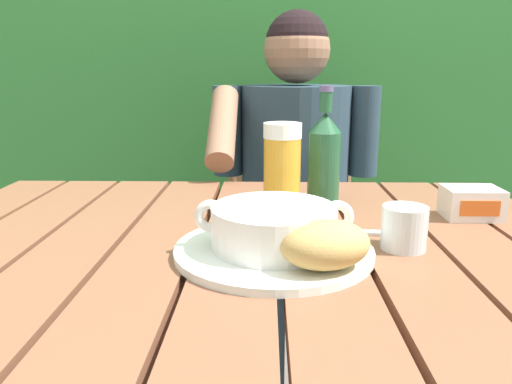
% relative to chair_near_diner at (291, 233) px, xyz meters
% --- Properties ---
extents(dining_table, '(1.14, 0.82, 0.76)m').
position_rel_chair_near_diner_xyz_m(dining_table, '(-0.13, -0.85, 0.18)').
color(dining_table, brown).
rests_on(dining_table, ground_plane).
extents(chair_near_diner, '(0.46, 0.48, 0.96)m').
position_rel_chair_near_diner_xyz_m(chair_near_diner, '(0.00, 0.00, 0.00)').
color(chair_near_diner, brown).
rests_on(chair_near_diner, ground_plane).
extents(person_eating, '(0.48, 0.47, 1.19)m').
position_rel_chair_near_diner_xyz_m(person_eating, '(-0.00, -0.20, 0.23)').
color(person_eating, '#283C49').
rests_on(person_eating, ground_plane).
extents(serving_plate, '(0.30, 0.30, 0.01)m').
position_rel_chair_near_diner_xyz_m(serving_plate, '(-0.07, -0.92, 0.29)').
color(serving_plate, white).
rests_on(serving_plate, dining_table).
extents(soup_bowl, '(0.23, 0.18, 0.07)m').
position_rel_chair_near_diner_xyz_m(soup_bowl, '(-0.07, -0.92, 0.33)').
color(soup_bowl, white).
rests_on(soup_bowl, serving_plate).
extents(bread_roll, '(0.15, 0.13, 0.06)m').
position_rel_chair_near_diner_xyz_m(bread_roll, '(-0.01, -1.00, 0.33)').
color(bread_roll, tan).
rests_on(bread_roll, serving_plate).
extents(beer_glass, '(0.07, 0.07, 0.17)m').
position_rel_chair_near_diner_xyz_m(beer_glass, '(-0.06, -0.69, 0.37)').
color(beer_glass, gold).
rests_on(beer_glass, dining_table).
extents(beer_bottle, '(0.07, 0.07, 0.24)m').
position_rel_chair_near_diner_xyz_m(beer_bottle, '(0.03, -0.63, 0.38)').
color(beer_bottle, '#245434').
rests_on(beer_bottle, dining_table).
extents(water_glass_small, '(0.07, 0.07, 0.07)m').
position_rel_chair_near_diner_xyz_m(water_glass_small, '(0.13, -0.89, 0.32)').
color(water_glass_small, silver).
rests_on(water_glass_small, dining_table).
extents(butter_tub, '(0.10, 0.08, 0.06)m').
position_rel_chair_near_diner_xyz_m(butter_tub, '(0.29, -0.73, 0.31)').
color(butter_tub, white).
rests_on(butter_tub, dining_table).
extents(table_knife, '(0.17, 0.03, 0.01)m').
position_rel_chair_near_diner_xyz_m(table_knife, '(0.06, -0.83, 0.29)').
color(table_knife, silver).
rests_on(table_knife, dining_table).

